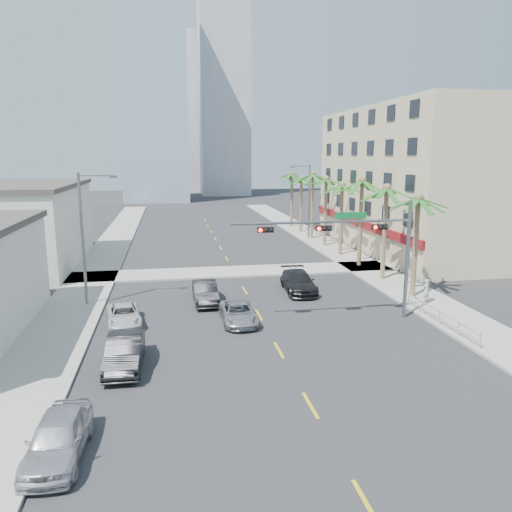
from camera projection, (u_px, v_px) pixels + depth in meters
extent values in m
plane|color=#262628|center=(298.00, 384.00, 22.41)|extent=(260.00, 260.00, 0.00)
cube|color=gray|center=(373.00, 271.00, 43.72)|extent=(4.00, 120.00, 0.15)
cube|color=gray|center=(89.00, 283.00, 39.70)|extent=(4.00, 120.00, 0.15)
cube|color=gray|center=(235.00, 272.00, 43.64)|extent=(80.00, 4.00, 0.15)
cube|color=tan|center=(427.00, 180.00, 53.58)|extent=(15.00, 28.00, 15.00)
cube|color=maroon|center=(358.00, 223.00, 53.20)|extent=(0.30, 28.00, 0.80)
cube|color=beige|center=(14.00, 228.00, 45.46)|extent=(11.00, 18.00, 7.20)
cube|color=#99B2C6|center=(153.00, 90.00, 108.04)|extent=(14.00, 14.00, 48.00)
cube|color=#ADADB2|center=(224.00, 74.00, 124.18)|extent=(12.00, 12.00, 60.00)
cube|color=#ADADB2|center=(175.00, 115.00, 138.44)|extent=(16.00, 16.00, 42.00)
cylinder|color=slate|center=(407.00, 262.00, 30.93)|extent=(0.24, 0.24, 7.20)
cylinder|color=slate|center=(323.00, 222.00, 29.49)|extent=(11.00, 0.16, 0.16)
cube|color=#0C662D|center=(351.00, 216.00, 29.71)|extent=(2.00, 0.05, 0.40)
cube|color=black|center=(379.00, 227.00, 30.00)|extent=(0.95, 0.28, 0.32)
sphere|color=#FF0C05|center=(376.00, 227.00, 29.80)|extent=(0.22, 0.22, 0.22)
cube|color=black|center=(324.00, 228.00, 29.42)|extent=(0.95, 0.28, 0.32)
sphere|color=#FF0C05|center=(319.00, 229.00, 29.21)|extent=(0.22, 0.22, 0.22)
cube|color=black|center=(265.00, 230.00, 28.83)|extent=(0.95, 0.28, 0.32)
sphere|color=#FF0C05|center=(261.00, 230.00, 28.62)|extent=(0.22, 0.22, 0.22)
cylinder|color=brown|center=(415.00, 249.00, 35.23)|extent=(0.36, 0.36, 7.20)
cylinder|color=brown|center=(384.00, 235.00, 40.22)|extent=(0.36, 0.36, 7.56)
cylinder|color=brown|center=(360.00, 224.00, 45.20)|extent=(0.36, 0.36, 7.92)
cylinder|color=brown|center=(341.00, 221.00, 50.29)|extent=(0.36, 0.36, 7.20)
cylinder|color=brown|center=(325.00, 213.00, 55.28)|extent=(0.36, 0.36, 7.56)
cylinder|color=brown|center=(312.00, 207.00, 60.27)|extent=(0.36, 0.36, 7.92)
cylinder|color=brown|center=(301.00, 206.00, 65.36)|extent=(0.36, 0.36, 7.20)
cylinder|color=brown|center=(292.00, 201.00, 70.34)|extent=(0.36, 0.36, 7.56)
cylinder|color=slate|center=(83.00, 241.00, 33.16)|extent=(0.20, 0.20, 9.00)
cylinder|color=slate|center=(96.00, 175.00, 32.49)|extent=(2.20, 0.12, 0.12)
cube|color=slate|center=(113.00, 177.00, 32.69)|extent=(0.50, 0.25, 0.18)
cylinder|color=slate|center=(309.00, 202.00, 60.09)|extent=(0.20, 0.20, 9.00)
cylinder|color=slate|center=(301.00, 166.00, 59.05)|extent=(2.20, 0.12, 0.12)
cube|color=slate|center=(292.00, 167.00, 58.89)|extent=(0.50, 0.25, 0.18)
cylinder|color=silver|center=(440.00, 318.00, 29.82)|extent=(0.08, 8.00, 0.08)
cylinder|color=silver|center=(440.00, 312.00, 29.76)|extent=(0.08, 8.00, 0.08)
cylinder|color=silver|center=(480.00, 343.00, 25.97)|extent=(0.08, 0.08, 1.00)
cylinder|color=silver|center=(459.00, 330.00, 27.90)|extent=(0.08, 0.08, 1.00)
cylinder|color=silver|center=(440.00, 318.00, 29.83)|extent=(0.08, 0.08, 1.00)
cylinder|color=silver|center=(423.00, 308.00, 31.77)|extent=(0.08, 0.08, 1.00)
cylinder|color=silver|center=(409.00, 300.00, 33.70)|extent=(0.08, 0.08, 1.00)
imported|color=silver|center=(58.00, 438.00, 16.78)|extent=(1.95, 4.49, 1.51)
imported|color=black|center=(125.00, 352.00, 23.96)|extent=(1.73, 4.74, 1.55)
imported|color=silver|center=(124.00, 315.00, 30.15)|extent=(2.45, 4.40, 1.16)
imported|color=black|center=(205.00, 292.00, 34.57)|extent=(1.66, 4.57, 1.50)
imported|color=#B2B2B7|center=(238.00, 313.00, 30.48)|extent=(2.08, 4.44, 1.23)
imported|color=black|center=(298.00, 282.00, 37.36)|extent=(2.43, 5.39, 1.53)
imported|color=silver|center=(426.00, 290.00, 34.33)|extent=(0.68, 0.57, 1.59)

